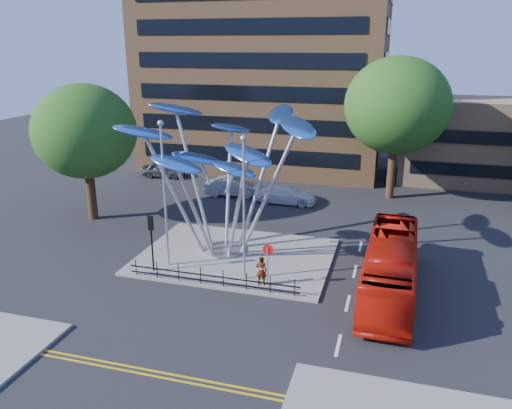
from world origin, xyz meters
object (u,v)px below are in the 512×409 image
(street_lamp_right, at_px, (244,196))
(parked_car_mid, at_px, (233,187))
(parked_car_right, at_px, (285,194))
(traffic_light_island, at_px, (151,232))
(parked_car_left, at_px, (164,170))
(pedestrian, at_px, (261,271))
(no_entry_sign_island, at_px, (268,258))
(street_lamp_left, at_px, (164,182))
(tree_left, at_px, (85,132))
(tree_right, at_px, (397,106))
(leaf_sculpture, at_px, (222,148))
(red_bus, at_px, (390,267))

(street_lamp_right, bearing_deg, parked_car_mid, 110.75)
(parked_car_mid, height_order, parked_car_right, parked_car_mid)
(traffic_light_island, relative_size, parked_car_left, 0.77)
(pedestrian, height_order, parked_car_mid, pedestrian)
(street_lamp_right, bearing_deg, parked_car_right, 93.91)
(no_entry_sign_island, distance_m, parked_car_mid, 17.91)
(traffic_light_island, relative_size, no_entry_sign_island, 1.40)
(street_lamp_left, bearing_deg, tree_left, 145.62)
(parked_car_left, bearing_deg, tree_left, 176.10)
(street_lamp_left, bearing_deg, tree_right, 55.95)
(street_lamp_right, bearing_deg, tree_left, 154.23)
(parked_car_left, height_order, parked_car_right, same)
(tree_left, distance_m, parked_car_right, 16.79)
(no_entry_sign_island, xyz_separation_m, parked_car_mid, (-7.47, 16.25, -0.99))
(pedestrian, xyz_separation_m, parked_car_left, (-15.97, 20.50, -0.24))
(leaf_sculpture, xyz_separation_m, traffic_light_island, (-2.93, -4.18, -4.26))
(parked_car_mid, xyz_separation_m, parked_car_right, (4.95, -0.77, -0.07))
(street_lamp_left, distance_m, pedestrian, 7.59)
(no_entry_sign_island, bearing_deg, parked_car_mid, 114.70)
(tree_left, distance_m, parked_car_left, 14.34)
(tree_right, relative_size, no_entry_sign_island, 4.94)
(no_entry_sign_island, height_order, red_bus, red_bus)
(no_entry_sign_island, xyz_separation_m, red_bus, (6.50, 1.30, -0.29))
(tree_right, distance_m, red_bus, 19.32)
(parked_car_left, bearing_deg, no_entry_sign_island, -146.79)
(parked_car_mid, bearing_deg, leaf_sculpture, -171.39)
(leaf_sculpture, xyz_separation_m, parked_car_right, (1.54, 11.32, -6.11))
(leaf_sculpture, bearing_deg, street_lamp_right, -55.09)
(parked_car_mid, bearing_deg, street_lamp_right, -166.37)
(red_bus, bearing_deg, street_lamp_right, -172.62)
(street_lamp_left, height_order, parked_car_mid, street_lamp_left)
(leaf_sculpture, xyz_separation_m, street_lamp_left, (-2.43, -3.18, -1.52))
(street_lamp_left, distance_m, street_lamp_right, 5.03)
(street_lamp_right, xyz_separation_m, parked_car_left, (-14.83, 20.00, -4.34))
(traffic_light_island, bearing_deg, parked_car_mid, 91.67)
(traffic_light_island, distance_m, no_entry_sign_island, 7.05)
(tree_left, bearing_deg, red_bus, -15.36)
(tree_right, relative_size, parked_car_right, 2.31)
(tree_left, relative_size, street_lamp_left, 1.17)
(no_entry_sign_island, bearing_deg, red_bus, 11.34)
(traffic_light_island, relative_size, parked_car_mid, 0.68)
(leaf_sculpture, height_order, no_entry_sign_island, leaf_sculpture)
(street_lamp_right, relative_size, pedestrian, 4.90)
(tree_left, distance_m, street_lamp_right, 16.19)
(traffic_light_island, bearing_deg, parked_car_left, 114.47)
(street_lamp_left, xyz_separation_m, traffic_light_island, (-0.50, -1.00, -2.74))
(red_bus, bearing_deg, street_lamp_left, -177.07)
(tree_right, xyz_separation_m, pedestrian, (-6.36, -19.50, -7.04))
(street_lamp_right, bearing_deg, street_lamp_left, 174.29)
(leaf_sculpture, relative_size, parked_car_mid, 2.53)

